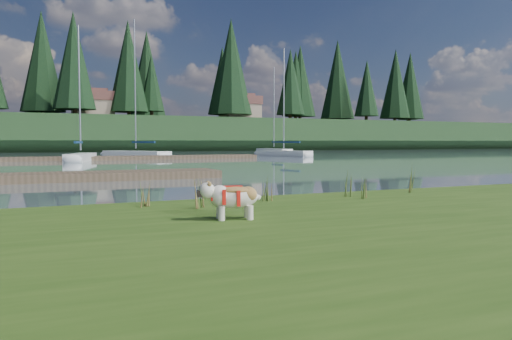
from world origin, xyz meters
name	(u,v)px	position (x,y,z in m)	size (l,w,h in m)	color
ground	(73,160)	(0.00, 30.00, 0.00)	(200.00, 200.00, 0.00)	slate
bank	(326,258)	(0.00, -6.00, 0.17)	(60.00, 9.00, 0.35)	#325017
ridge	(51,135)	(0.00, 73.00, 2.50)	(200.00, 20.00, 5.00)	#1A3218
bulldog	(233,196)	(-0.33, -4.07, 0.68)	(0.89, 0.47, 0.53)	silver
dock_far	(100,158)	(2.00, 30.00, 0.15)	(26.00, 2.20, 0.30)	#4C3D2C
sailboat_bg_2	(82,156)	(0.62, 29.12, 0.33)	(3.06, 6.73, 10.10)	silver
sailboat_bg_3	(131,153)	(5.73, 37.61, 0.32)	(5.85, 8.62, 12.96)	silver
sailboat_bg_4	(279,153)	(19.68, 33.83, 0.33)	(3.73, 7.24, 10.68)	silver
sailboat_bg_5	(271,151)	(24.76, 46.01, 0.32)	(1.88, 7.61, 10.83)	silver
weed_0	(198,190)	(-0.41, -2.75, 0.64)	(0.17, 0.14, 0.70)	#475B23
weed_1	(266,189)	(1.03, -2.32, 0.57)	(0.17, 0.14, 0.52)	#475B23
weed_2	(350,184)	(2.90, -2.31, 0.60)	(0.17, 0.14, 0.60)	#475B23
weed_3	(144,195)	(-1.20, -2.23, 0.55)	(0.17, 0.14, 0.49)	#475B23
weed_4	(364,188)	(2.93, -2.70, 0.56)	(0.17, 0.14, 0.49)	#475B23
weed_5	(415,178)	(4.63, -2.22, 0.65)	(0.17, 0.14, 0.72)	#475B23
mud_lip	(201,214)	(0.00, -1.60, 0.07)	(60.00, 0.50, 0.14)	#33281C
conifer_4	(74,60)	(3.00, 66.00, 13.09)	(6.16, 6.16, 15.10)	#382619
conifer_5	(151,83)	(15.00, 70.00, 10.83)	(3.96, 3.96, 10.35)	#382619
conifer_6	(231,67)	(28.00, 68.00, 13.99)	(7.04, 7.04, 17.00)	#382619
conifer_7	(296,83)	(42.00, 71.00, 12.19)	(5.28, 5.28, 13.20)	#382619
conifer_8	(367,88)	(55.00, 67.00, 11.51)	(4.62, 4.62, 11.77)	#382619
conifer_9	(410,86)	(68.00, 70.00, 12.87)	(5.94, 5.94, 14.62)	#382619
house_1	(93,104)	(6.00, 71.00, 7.31)	(6.30, 5.30, 4.65)	gray
house_2	(240,107)	(30.00, 69.00, 7.31)	(6.30, 5.30, 4.65)	gray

